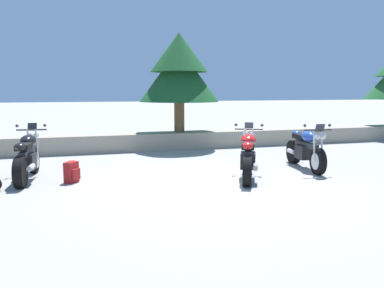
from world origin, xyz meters
The scene contains 7 objects.
ground_plane centered at (0.00, 0.00, 0.00)m, with size 120.00×120.00×0.00m, color gray.
stone_wall centered at (0.00, 4.80, 0.28)m, with size 36.00×0.80×0.55m, color gray.
motorcycle_black_near_left centered at (-3.60, 1.31, 0.49)m, with size 0.67×2.07×1.18m.
motorcycle_red_centre centered at (1.05, 0.07, 0.49)m, with size 1.11×1.93×1.18m.
motorcycle_blue_far_right centered at (2.85, 0.61, 0.49)m, with size 0.68×2.06×1.18m.
rider_backpack centered at (-2.69, 0.75, 0.24)m, with size 0.34×0.35×0.47m.
pine_tree_far_left centered at (0.77, 4.93, 2.63)m, with size 2.63×2.63×3.26m.
Camera 1 is at (-2.57, -7.70, 1.93)m, focal length 36.54 mm.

